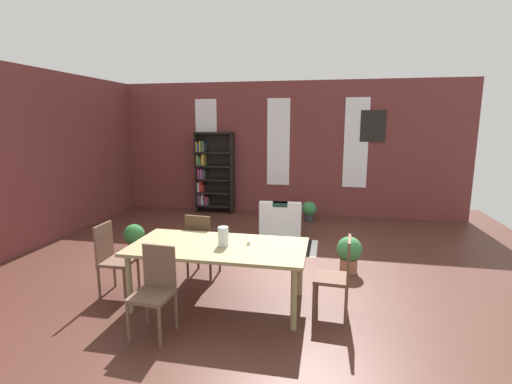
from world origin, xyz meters
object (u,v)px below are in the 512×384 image
dining_table (218,251)px  dining_chair_head_left (113,256)px  potted_plant_corner (309,210)px  potted_plant_window (134,237)px  vase_on_table (223,236)px  potted_plant_by_shelf (349,252)px  bookshelf_tall (212,173)px  dining_chair_head_right (338,274)px  dining_chair_near_left (155,287)px  armchair_white (281,222)px  dining_chair_far_left (201,243)px

dining_table → dining_chair_head_left: bearing=-180.0°
dining_table → potted_plant_corner: bearing=78.2°
dining_table → potted_plant_window: size_ratio=4.14×
vase_on_table → potted_plant_window: 2.57m
potted_plant_window → potted_plant_by_shelf: bearing=-1.7°
bookshelf_tall → dining_table: bearing=-71.4°
dining_chair_head_right → potted_plant_by_shelf: 1.39m
dining_chair_near_left → bookshelf_tall: (-1.10, 5.43, 0.49)m
armchair_white → potted_plant_window: bearing=-147.4°
dining_chair_head_right → dining_chair_near_left: 2.07m
dining_chair_head_right → dining_chair_head_left: same height
armchair_white → potted_plant_by_shelf: bearing=-52.3°
dining_chair_head_right → dining_chair_near_left: same height
potted_plant_by_shelf → dining_chair_head_left: bearing=-156.4°
potted_plant_window → potted_plant_corner: bearing=44.0°
dining_table → potted_plant_by_shelf: dining_table is taller
bookshelf_tall → vase_on_table: bearing=-70.6°
potted_plant_corner → dining_table: bearing=-101.8°
dining_chair_head_left → potted_plant_corner: (2.33, 4.21, -0.25)m
dining_chair_near_left → potted_plant_by_shelf: 3.00m
bookshelf_tall → potted_plant_corner: bearing=-10.6°
vase_on_table → dining_chair_near_left: bearing=-125.9°
dining_chair_near_left → potted_plant_window: bearing=123.9°
dining_chair_head_left → armchair_white: dining_chair_head_left is taller
vase_on_table → armchair_white: (0.33, 2.97, -0.60)m
dining_chair_near_left → potted_plant_by_shelf: size_ratio=1.73×
bookshelf_tall → potted_plant_corner: 2.61m
dining_table → dining_chair_head_right: 1.46m
dining_chair_near_left → bookshelf_tall: bookshelf_tall is taller
dining_chair_near_left → potted_plant_corner: dining_chair_near_left is taller
dining_chair_near_left → potted_plant_corner: 5.16m
vase_on_table → armchair_white: bearing=83.7°
armchair_white → dining_chair_head_left: bearing=-121.9°
vase_on_table → armchair_white: vase_on_table is taller
dining_table → dining_chair_head_right: bearing=-0.2°
potted_plant_by_shelf → dining_chair_near_left: bearing=-135.3°
dining_table → armchair_white: 3.02m
dining_chair_head_right → potted_plant_corner: (-0.57, 4.22, -0.25)m
potted_plant_window → dining_chair_far_left: bearing=-25.5°
dining_chair_head_left → potted_plant_by_shelf: 3.38m
dining_chair_head_left → potted_plant_window: bearing=109.5°
dining_chair_near_left → potted_plant_by_shelf: dining_chair_near_left is taller
dining_table → dining_chair_head_left: (-1.45, -0.00, -0.18)m
potted_plant_by_shelf → potted_plant_window: size_ratio=1.06×
dining_chair_far_left → potted_plant_by_shelf: bearing=15.6°
dining_table → potted_plant_corner: 4.32m
vase_on_table → dining_chair_head_left: 1.56m
armchair_white → potted_plant_corner: armchair_white is taller
dining_chair_near_left → dining_chair_head_left: size_ratio=1.00×
dining_table → vase_on_table: 0.20m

